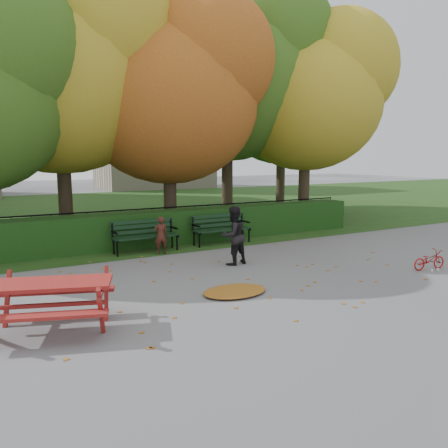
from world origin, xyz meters
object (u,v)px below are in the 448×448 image
tree_c (180,89)px  tree_b (72,65)px  tree_d (239,68)px  bench_left (145,233)px  tree_e (317,93)px  bench_right (220,227)px  tree_g (291,100)px  bicycle (429,260)px  picnic_table (51,293)px  child (161,235)px  adult (233,236)px

tree_c → tree_b: bearing=166.5°
tree_d → bench_left: bearing=-145.7°
tree_e → bench_right: bearing=-159.1°
tree_g → tree_d: bearing=-150.4°
bench_left → bicycle: (5.14, -5.13, -0.29)m
bench_left → bench_right: same height
tree_c → tree_d: size_ratio=0.84×
tree_c → tree_e: (5.69, -0.19, 0.26)m
picnic_table → child: size_ratio=2.07×
tree_e → tree_g: 4.39m
tree_c → tree_d: (3.04, 1.27, 1.16)m
tree_c → child: bearing=-123.8°
tree_d → bench_left: 8.31m
tree_g → bicycle: size_ratio=9.67×
bench_left → bench_right: size_ratio=1.00×
bicycle → tree_b: bearing=46.1°
tree_b → bench_left: tree_b is taller
tree_g → bench_right: bearing=-140.0°
tree_e → picnic_table: bearing=-148.4°
tree_b → tree_d: size_ratio=0.92×
child → bicycle: size_ratio=1.16×
picnic_table → tree_e: bearing=50.9°
tree_c → bicycle: tree_c is taller
tree_c → tree_d: 3.50m
child → bicycle: bearing=141.5°
bench_right → picnic_table: bearing=-139.7°
bench_right → adult: (-0.99, -2.45, 0.20)m
tree_b → bicycle: tree_b is taller
child → bench_left: bearing=-55.4°
tree_c → picnic_table: (-5.20, -6.90, -4.24)m
tree_c → bench_right: (0.27, -2.26, -4.30)m
bench_left → picnic_table: (-3.06, -4.64, 0.06)m
bench_left → adult: adult is taller
bench_left → tree_b: bearing=110.6°
tree_d → bicycle: 10.39m
tree_d → tree_e: bearing=-28.9°
tree_g → bench_right: tree_g is taller
tree_b → tree_g: (10.78, 3.02, -0.03)m
tree_b → adult: (2.55, -5.49, -4.68)m
tree_b → bench_left: size_ratio=4.88×
picnic_table → bicycle: 8.23m
tree_d → tree_c: bearing=-157.4°
tree_e → tree_g: tree_g is taller
picnic_table → bicycle: (8.21, -0.49, -0.35)m
bench_left → picnic_table: size_ratio=0.85×
tree_b → tree_e: tree_b is taller
tree_d → bench_right: bearing=-128.2°
tree_b → tree_d: 6.37m
tree_g → child: tree_g is taller
tree_c → tree_e: size_ratio=0.98×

